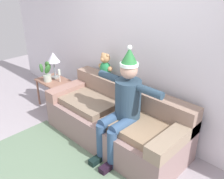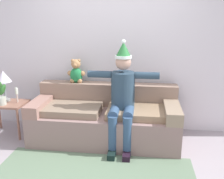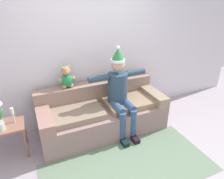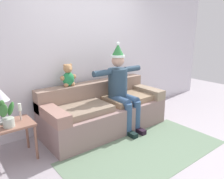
{
  "view_description": "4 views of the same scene",
  "coord_description": "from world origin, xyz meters",
  "px_view_note": "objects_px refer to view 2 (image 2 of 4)",
  "views": [
    {
      "loc": [
        2.09,
        -1.2,
        2.28
      ],
      "look_at": [
        -0.01,
        0.94,
        0.86
      ],
      "focal_mm": 38.93,
      "sensor_mm": 36.0,
      "label": 1
    },
    {
      "loc": [
        0.57,
        -2.56,
        1.81
      ],
      "look_at": [
        0.12,
        0.88,
        0.83
      ],
      "focal_mm": 40.69,
      "sensor_mm": 36.0,
      "label": 2
    },
    {
      "loc": [
        -1.08,
        -1.89,
        2.29
      ],
      "look_at": [
        0.13,
        0.87,
        0.83
      ],
      "focal_mm": 32.53,
      "sensor_mm": 36.0,
      "label": 3
    },
    {
      "loc": [
        -2.15,
        -1.96,
        1.74
      ],
      "look_at": [
        0.09,
        0.88,
        0.74
      ],
      "focal_mm": 35.22,
      "sensor_mm": 36.0,
      "label": 4
    }
  ],
  "objects_px": {
    "potted_plant": "(0,94)",
    "candle_short": "(17,93)",
    "person_seated": "(122,94)",
    "table_lamp": "(3,78)",
    "couch": "(105,118)",
    "side_table": "(7,107)",
    "teddy_bear": "(76,72)"
  },
  "relations": [
    {
      "from": "side_table",
      "to": "candle_short",
      "type": "relative_size",
      "value": 2.49
    },
    {
      "from": "teddy_bear",
      "to": "candle_short",
      "type": "bearing_deg",
      "value": -162.47
    },
    {
      "from": "candle_short",
      "to": "couch",
      "type": "bearing_deg",
      "value": -0.06
    },
    {
      "from": "couch",
      "to": "teddy_bear",
      "type": "bearing_deg",
      "value": 150.94
    },
    {
      "from": "potted_plant",
      "to": "couch",
      "type": "bearing_deg",
      "value": 4.89
    },
    {
      "from": "side_table",
      "to": "table_lamp",
      "type": "distance_m",
      "value": 0.47
    },
    {
      "from": "couch",
      "to": "table_lamp",
      "type": "bearing_deg",
      "value": 178.25
    },
    {
      "from": "person_seated",
      "to": "potted_plant",
      "type": "relative_size",
      "value": 4.18
    },
    {
      "from": "table_lamp",
      "to": "candle_short",
      "type": "relative_size",
      "value": 2.07
    },
    {
      "from": "couch",
      "to": "table_lamp",
      "type": "relative_size",
      "value": 4.43
    },
    {
      "from": "person_seated",
      "to": "side_table",
      "type": "xyz_separation_m",
      "value": [
        -1.84,
        0.12,
        -0.33
      ]
    },
    {
      "from": "potted_plant",
      "to": "candle_short",
      "type": "height_order",
      "value": "potted_plant"
    },
    {
      "from": "side_table",
      "to": "table_lamp",
      "type": "bearing_deg",
      "value": 122.33
    },
    {
      "from": "couch",
      "to": "potted_plant",
      "type": "height_order",
      "value": "potted_plant"
    },
    {
      "from": "person_seated",
      "to": "table_lamp",
      "type": "height_order",
      "value": "person_seated"
    },
    {
      "from": "teddy_bear",
      "to": "table_lamp",
      "type": "height_order",
      "value": "teddy_bear"
    },
    {
      "from": "person_seated",
      "to": "table_lamp",
      "type": "xyz_separation_m",
      "value": [
        -1.89,
        0.21,
        0.13
      ]
    },
    {
      "from": "side_table",
      "to": "table_lamp",
      "type": "xyz_separation_m",
      "value": [
        -0.06,
        0.09,
        0.46
      ]
    },
    {
      "from": "teddy_bear",
      "to": "potted_plant",
      "type": "relative_size",
      "value": 1.04
    },
    {
      "from": "table_lamp",
      "to": "candle_short",
      "type": "height_order",
      "value": "table_lamp"
    },
    {
      "from": "table_lamp",
      "to": "candle_short",
      "type": "distance_m",
      "value": 0.32
    },
    {
      "from": "side_table",
      "to": "teddy_bear",
      "type": "bearing_deg",
      "value": 16.93
    },
    {
      "from": "couch",
      "to": "potted_plant",
      "type": "relative_size",
      "value": 5.95
    },
    {
      "from": "side_table",
      "to": "candle_short",
      "type": "xyz_separation_m",
      "value": [
        0.17,
        0.04,
        0.23
      ]
    },
    {
      "from": "table_lamp",
      "to": "potted_plant",
      "type": "relative_size",
      "value": 1.34
    },
    {
      "from": "person_seated",
      "to": "candle_short",
      "type": "xyz_separation_m",
      "value": [
        -1.67,
        0.16,
        -0.1
      ]
    },
    {
      "from": "side_table",
      "to": "potted_plant",
      "type": "distance_m",
      "value": 0.27
    },
    {
      "from": "candle_short",
      "to": "table_lamp",
      "type": "bearing_deg",
      "value": 167.71
    },
    {
      "from": "person_seated",
      "to": "side_table",
      "type": "bearing_deg",
      "value": 176.21
    },
    {
      "from": "side_table",
      "to": "table_lamp",
      "type": "relative_size",
      "value": 1.2
    },
    {
      "from": "person_seated",
      "to": "candle_short",
      "type": "distance_m",
      "value": 1.68
    },
    {
      "from": "person_seated",
      "to": "teddy_bear",
      "type": "height_order",
      "value": "person_seated"
    }
  ]
}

